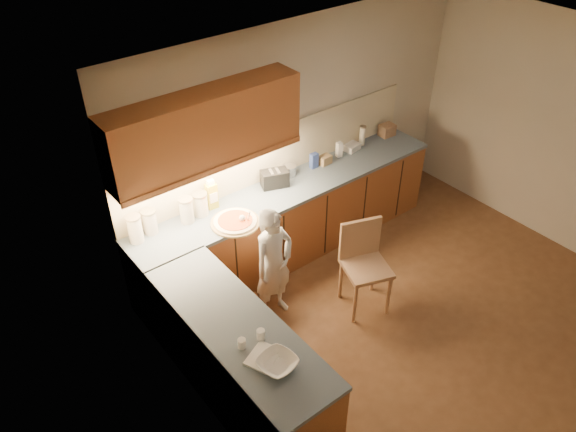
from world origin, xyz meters
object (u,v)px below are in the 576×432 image
object	(u,v)px
pizza_on_board	(236,222)
oil_jug	(212,195)
toaster	(275,179)
child	(274,265)
wooden_chair	(364,260)

from	to	relation	value
pizza_on_board	oil_jug	size ratio (longest dim) A/B	1.48
pizza_on_board	oil_jug	xyz separation A→B (m)	(-0.03, 0.38, 0.13)
pizza_on_board	toaster	xyz separation A→B (m)	(0.71, 0.30, 0.07)
pizza_on_board	child	distance (m)	0.57
oil_jug	toaster	world-z (taller)	oil_jug
oil_jug	toaster	distance (m)	0.75
wooden_chair	toaster	xyz separation A→B (m)	(-0.21, 1.19, 0.45)
pizza_on_board	toaster	world-z (taller)	pizza_on_board
child	toaster	bearing A→B (deg)	44.76
child	toaster	distance (m)	1.04
pizza_on_board	oil_jug	distance (m)	0.40
pizza_on_board	wooden_chair	world-z (taller)	pizza_on_board
pizza_on_board	child	size ratio (longest dim) A/B	0.38
pizza_on_board	wooden_chair	xyz separation A→B (m)	(0.93, -0.89, -0.38)
child	oil_jug	bearing A→B (deg)	92.63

